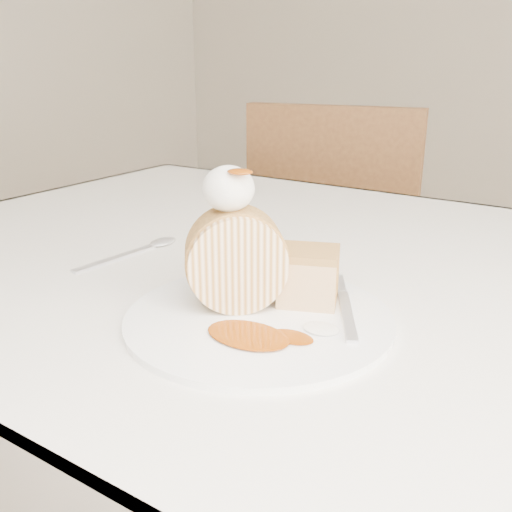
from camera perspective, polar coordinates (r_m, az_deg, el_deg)
The scene contains 10 objects.
table at distance 0.78m, azimuth 8.37°, elevation -7.41°, with size 1.40×0.90×0.75m.
chair_far at distance 1.55m, azimuth 8.21°, elevation 0.60°, with size 0.49×0.49×0.90m.
plate at distance 0.59m, azimuth 0.29°, elevation -6.22°, with size 0.27×0.27×0.01m, color white.
roulade_slice at distance 0.59m, azimuth -1.97°, elevation -0.37°, with size 0.10×0.10×0.06m, color beige.
cake_chunk at distance 0.61m, azimuth 5.27°, elevation -2.33°, with size 0.06×0.06×0.05m, color #BB8B46.
whipped_cream at distance 0.57m, azimuth -2.77°, elevation 6.75°, with size 0.05×0.05×0.05m, color white.
caramel_drizzle at distance 0.55m, azimuth -1.63°, elevation 9.02°, with size 0.03×0.02×0.01m, color #863705.
caramel_pool at distance 0.54m, azimuth -0.81°, elevation -7.89°, with size 0.09×0.06×0.00m, color #863705, non-canonical shape.
fork at distance 0.59m, azimuth 9.11°, elevation -5.86°, with size 0.02×0.16×0.00m, color silver.
spoon at distance 0.78m, azimuth -13.89°, elevation -0.25°, with size 0.02×0.16×0.00m, color silver.
Camera 1 is at (0.28, -0.44, 1.01)m, focal length 40.00 mm.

